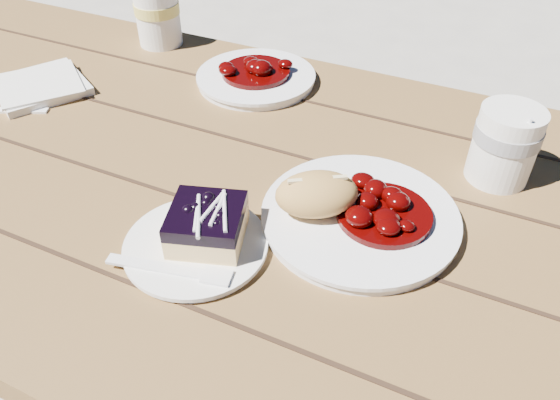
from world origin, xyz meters
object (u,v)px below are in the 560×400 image
at_px(bread_roll, 317,194).
at_px(second_cup, 158,17).
at_px(blueberry_cake, 207,224).
at_px(main_plate, 360,218).
at_px(picnic_table, 192,234).
at_px(coffee_cup, 505,145).
at_px(second_plate, 256,78).
at_px(dessert_plate, 196,246).

relative_size(bread_roll, second_cup, 0.98).
distance_m(blueberry_cake, second_cup, 0.63).
bearing_deg(main_plate, second_cup, 147.67).
relative_size(picnic_table, blueberry_cake, 17.91).
bearing_deg(second_cup, blueberry_cake, -49.80).
xyz_separation_m(picnic_table, coffee_cup, (0.44, 0.16, 0.22)).
distance_m(bread_roll, second_plate, 0.40).
relative_size(picnic_table, second_plate, 9.28).
xyz_separation_m(bread_roll, blueberry_cake, (-0.10, -0.10, -0.01)).
height_order(dessert_plate, coffee_cup, coffee_cup).
height_order(main_plate, second_cup, second_cup).
xyz_separation_m(bread_roll, second_cup, (-0.51, 0.38, 0.01)).
bearing_deg(second_cup, dessert_plate, -51.37).
distance_m(bread_roll, coffee_cup, 0.29).
height_order(main_plate, coffee_cup, coffee_cup).
bearing_deg(second_plate, main_plate, -43.56).
bearing_deg(picnic_table, second_cup, 128.57).
bearing_deg(bread_roll, second_plate, 128.81).
relative_size(bread_roll, dessert_plate, 0.62).
xyz_separation_m(dessert_plate, second_plate, (-0.13, 0.42, 0.00)).
height_order(blueberry_cake, second_plate, blueberry_cake).
height_order(main_plate, bread_roll, bread_roll).
relative_size(coffee_cup, second_cup, 1.00).
xyz_separation_m(picnic_table, dessert_plate, (0.13, -0.16, 0.17)).
bearing_deg(main_plate, second_plate, 136.44).
bearing_deg(picnic_table, main_plate, -4.32).
relative_size(blueberry_cake, second_plate, 0.52).
xyz_separation_m(second_plate, second_cup, (-0.26, 0.07, 0.05)).
bearing_deg(coffee_cup, main_plate, -129.34).
distance_m(picnic_table, blueberry_cake, 0.28).
xyz_separation_m(blueberry_cake, second_plate, (-0.14, 0.41, -0.03)).
xyz_separation_m(bread_roll, dessert_plate, (-0.11, -0.12, -0.04)).
relative_size(picnic_table, dessert_plate, 11.41).
height_order(dessert_plate, second_plate, second_plate).
xyz_separation_m(bread_roll, second_plate, (-0.25, 0.31, -0.04)).
bearing_deg(picnic_table, dessert_plate, -51.26).
bearing_deg(second_plate, blueberry_cake, -70.72).
bearing_deg(coffee_cup, second_cup, 166.11).
bearing_deg(coffee_cup, picnic_table, -160.43).
height_order(bread_roll, second_cup, second_cup).
relative_size(dessert_plate, blueberry_cake, 1.57).
distance_m(dessert_plate, blueberry_cake, 0.03).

